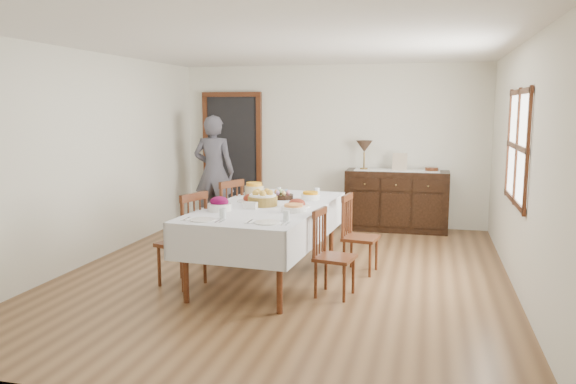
% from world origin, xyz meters
% --- Properties ---
extents(ground, '(6.00, 6.00, 0.00)m').
position_xyz_m(ground, '(0.00, 0.00, 0.00)').
color(ground, brown).
extents(room_shell, '(5.02, 6.02, 2.65)m').
position_xyz_m(room_shell, '(-0.15, 0.42, 1.64)').
color(room_shell, white).
rests_on(room_shell, ground).
extents(dining_table, '(1.39, 2.50, 0.84)m').
position_xyz_m(dining_table, '(-0.16, -0.18, 0.74)').
color(dining_table, silver).
rests_on(dining_table, ground).
extents(chair_left_near, '(0.54, 0.54, 1.03)m').
position_xyz_m(chair_left_near, '(-0.95, -0.67, 0.52)').
color(chair_left_near, '#4D2412').
rests_on(chair_left_near, ground).
extents(chair_left_far, '(0.57, 0.57, 1.04)m').
position_xyz_m(chair_left_far, '(-0.88, 0.34, 0.52)').
color(chair_left_far, '#4D2412').
rests_on(chair_left_far, ground).
extents(chair_right_near, '(0.43, 0.43, 0.90)m').
position_xyz_m(chair_right_near, '(0.63, -0.61, 0.45)').
color(chair_right_near, '#4D2412').
rests_on(chair_right_near, ground).
extents(chair_right_far, '(0.43, 0.43, 0.92)m').
position_xyz_m(chair_right_far, '(0.78, 0.29, 0.46)').
color(chair_right_far, '#4D2412').
rests_on(chair_right_far, ground).
extents(sideboard, '(1.57, 0.57, 0.94)m').
position_xyz_m(sideboard, '(1.09, 2.72, 0.47)').
color(sideboard, black).
rests_on(sideboard, ground).
extents(person, '(0.62, 0.42, 1.92)m').
position_xyz_m(person, '(-1.77, 2.25, 0.96)').
color(person, '#4F4D59').
rests_on(person, ground).
extents(bread_basket, '(0.33, 0.33, 0.18)m').
position_xyz_m(bread_basket, '(-0.22, -0.20, 0.91)').
color(bread_basket, olive).
rests_on(bread_basket, dining_table).
extents(egg_basket, '(0.27, 0.27, 0.11)m').
position_xyz_m(egg_basket, '(-0.12, 0.30, 0.87)').
color(egg_basket, black).
rests_on(egg_basket, dining_table).
extents(ham_platter_a, '(0.33, 0.33, 0.11)m').
position_xyz_m(ham_platter_a, '(-0.42, 0.01, 0.86)').
color(ham_platter_a, white).
rests_on(ham_platter_a, dining_table).
extents(ham_platter_b, '(0.28, 0.28, 0.11)m').
position_xyz_m(ham_platter_b, '(0.18, -0.21, 0.86)').
color(ham_platter_b, white).
rests_on(ham_platter_b, dining_table).
extents(beet_bowl, '(0.25, 0.25, 0.15)m').
position_xyz_m(beet_bowl, '(-0.57, -0.62, 0.90)').
color(beet_bowl, white).
rests_on(beet_bowl, dining_table).
extents(carrot_bowl, '(0.23, 0.23, 0.10)m').
position_xyz_m(carrot_bowl, '(0.22, 0.32, 0.88)').
color(carrot_bowl, white).
rests_on(carrot_bowl, dining_table).
extents(pineapple_bowl, '(0.24, 0.24, 0.15)m').
position_xyz_m(pineapple_bowl, '(-0.56, 0.56, 0.90)').
color(pineapple_bowl, beige).
rests_on(pineapple_bowl, dining_table).
extents(casserole_dish, '(0.26, 0.26, 0.08)m').
position_xyz_m(casserole_dish, '(0.20, -0.47, 0.87)').
color(casserole_dish, white).
rests_on(casserole_dish, dining_table).
extents(butter_dish, '(0.15, 0.10, 0.07)m').
position_xyz_m(butter_dish, '(-0.29, -0.42, 0.87)').
color(butter_dish, white).
rests_on(butter_dish, dining_table).
extents(setting_left, '(0.43, 0.31, 0.10)m').
position_xyz_m(setting_left, '(-0.49, -1.10, 0.85)').
color(setting_left, white).
rests_on(setting_left, dining_table).
extents(setting_right, '(0.43, 0.31, 0.10)m').
position_xyz_m(setting_right, '(0.15, -1.06, 0.85)').
color(setting_right, white).
rests_on(setting_right, dining_table).
extents(glass_far_a, '(0.06, 0.06, 0.09)m').
position_xyz_m(glass_far_a, '(-0.25, 0.60, 0.88)').
color(glass_far_a, white).
rests_on(glass_far_a, dining_table).
extents(glass_far_b, '(0.06, 0.06, 0.10)m').
position_xyz_m(glass_far_b, '(0.24, 0.64, 0.88)').
color(glass_far_b, white).
rests_on(glass_far_b, dining_table).
extents(runner, '(1.30, 0.35, 0.01)m').
position_xyz_m(runner, '(1.09, 2.72, 0.95)').
color(runner, white).
rests_on(runner, sideboard).
extents(table_lamp, '(0.26, 0.26, 0.46)m').
position_xyz_m(table_lamp, '(0.57, 2.72, 1.30)').
color(table_lamp, brown).
rests_on(table_lamp, sideboard).
extents(picture_frame, '(0.22, 0.08, 0.28)m').
position_xyz_m(picture_frame, '(1.13, 2.64, 1.08)').
color(picture_frame, '#BBA68D').
rests_on(picture_frame, sideboard).
extents(deco_bowl, '(0.20, 0.20, 0.06)m').
position_xyz_m(deco_bowl, '(1.61, 2.74, 0.97)').
color(deco_bowl, '#4D2412').
rests_on(deco_bowl, sideboard).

